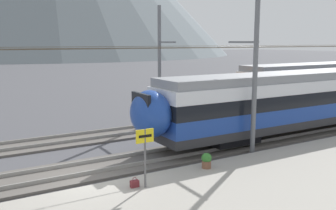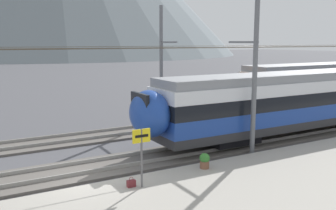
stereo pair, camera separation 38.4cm
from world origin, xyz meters
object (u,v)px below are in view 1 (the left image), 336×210
object	(u,v)px
catenary_mast_mid	(253,71)
catenary_mast_far_side	(160,63)
train_near_platform	(307,98)
handbag_near_sign	(135,184)
platform_sign	(145,145)
potted_plant_platform_edge	(207,160)

from	to	relation	value
catenary_mast_mid	catenary_mast_far_side	xyz separation A→B (m)	(-0.12, 9.00, -0.04)
train_near_platform	handbag_near_sign	distance (m)	14.01
catenary_mast_far_side	catenary_mast_mid	bearing A→B (deg)	-89.21
platform_sign	potted_plant_platform_edge	world-z (taller)	platform_sign
catenary_mast_far_side	train_near_platform	bearing A→B (deg)	-48.97
catenary_mast_mid	handbag_near_sign	distance (m)	8.37
train_near_platform	catenary_mast_far_side	distance (m)	9.84
platform_sign	handbag_near_sign	size ratio (longest dim) A/B	5.75
train_near_platform	potted_plant_platform_edge	xyz separation A→B (m)	(-9.90, -3.01, -1.56)
train_near_platform	handbag_near_sign	size ratio (longest dim) A/B	61.23
platform_sign	handbag_near_sign	bearing A→B (deg)	148.83
potted_plant_platform_edge	handbag_near_sign	bearing A→B (deg)	-174.07
catenary_mast_mid	handbag_near_sign	size ratio (longest dim) A/B	124.90
catenary_mast_far_side	handbag_near_sign	world-z (taller)	catenary_mast_far_side
catenary_mast_mid	train_near_platform	bearing A→B (deg)	15.56
train_near_platform	platform_sign	world-z (taller)	train_near_platform
handbag_near_sign	potted_plant_platform_edge	world-z (taller)	potted_plant_platform_edge
catenary_mast_far_side	handbag_near_sign	distance (m)	13.37
handbag_near_sign	potted_plant_platform_edge	xyz separation A→B (m)	(3.58, 0.37, 0.23)
platform_sign	handbag_near_sign	world-z (taller)	platform_sign
catenary_mast_mid	potted_plant_platform_edge	bearing A→B (deg)	-160.88
catenary_mast_far_side	handbag_near_sign	bearing A→B (deg)	-123.87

